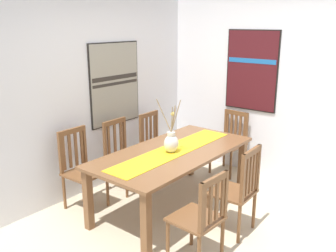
# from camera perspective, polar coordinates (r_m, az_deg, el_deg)

# --- Properties ---
(ground_plane) EXTENTS (6.40, 6.40, 0.03)m
(ground_plane) POSITION_cam_1_polar(r_m,az_deg,el_deg) (4.14, 6.31, -16.03)
(ground_plane) COLOR beige
(wall_back) EXTENTS (6.40, 0.12, 2.70)m
(wall_back) POSITION_cam_1_polar(r_m,az_deg,el_deg) (4.83, -12.19, 5.77)
(wall_back) COLOR silver
(wall_back) RESTS_ON ground_plane
(wall_side) EXTENTS (0.12, 6.40, 2.70)m
(wall_side) POSITION_cam_1_polar(r_m,az_deg,el_deg) (5.26, 17.80, 6.17)
(wall_side) COLOR silver
(wall_side) RESTS_ON ground_plane
(dining_table) EXTENTS (2.05, 0.99, 0.73)m
(dining_table) POSITION_cam_1_polar(r_m,az_deg,el_deg) (4.31, 0.81, -4.96)
(dining_table) COLOR brown
(dining_table) RESTS_ON ground_plane
(table_runner) EXTENTS (1.88, 0.36, 0.01)m
(table_runner) POSITION_cam_1_polar(r_m,az_deg,el_deg) (4.27, 0.81, -3.80)
(table_runner) COLOR gold
(table_runner) RESTS_ON dining_table
(centerpiece_vase) EXTENTS (0.22, 0.23, 0.63)m
(centerpiece_vase) POSITION_cam_1_polar(r_m,az_deg,el_deg) (4.18, 0.51, -2.50)
(centerpiece_vase) COLOR silver
(centerpiece_vase) RESTS_ON dining_table
(chair_0) EXTENTS (0.43, 0.43, 0.93)m
(chair_0) POSITION_cam_1_polar(r_m,az_deg,el_deg) (4.91, -7.06, -4.40)
(chair_0) COLOR brown
(chair_0) RESTS_ON ground_plane
(chair_1) EXTENTS (0.44, 0.44, 0.91)m
(chair_1) POSITION_cam_1_polar(r_m,az_deg,el_deg) (5.35, -1.88, -2.58)
(chair_1) COLOR brown
(chair_1) RESTS_ON ground_plane
(chair_2) EXTENTS (0.45, 0.45, 0.91)m
(chair_2) POSITION_cam_1_polar(r_m,az_deg,el_deg) (5.48, 9.67, -2.29)
(chair_2) COLOR brown
(chair_2) RESTS_ON ground_plane
(chair_3) EXTENTS (0.43, 0.43, 0.96)m
(chair_3) POSITION_cam_1_polar(r_m,az_deg,el_deg) (3.93, 10.85, -9.56)
(chair_3) COLOR brown
(chair_3) RESTS_ON ground_plane
(chair_4) EXTENTS (0.44, 0.44, 0.91)m
(chair_4) POSITION_cam_1_polar(r_m,az_deg,el_deg) (3.41, 5.12, -13.92)
(chair_4) COLOR brown
(chair_4) RESTS_ON ground_plane
(chair_5) EXTENTS (0.43, 0.43, 0.96)m
(chair_5) POSITION_cam_1_polar(r_m,az_deg,el_deg) (4.51, -13.34, -6.38)
(chair_5) COLOR brown
(chair_5) RESTS_ON ground_plane
(painting_on_back_wall) EXTENTS (0.87, 0.05, 1.11)m
(painting_on_back_wall) POSITION_cam_1_polar(r_m,az_deg,el_deg) (5.04, -8.27, 6.49)
(painting_on_back_wall) COLOR black
(painting_on_side_wall) EXTENTS (0.05, 0.78, 1.13)m
(painting_on_side_wall) POSITION_cam_1_polar(r_m,az_deg,el_deg) (5.37, 12.87, 8.39)
(painting_on_side_wall) COLOR black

